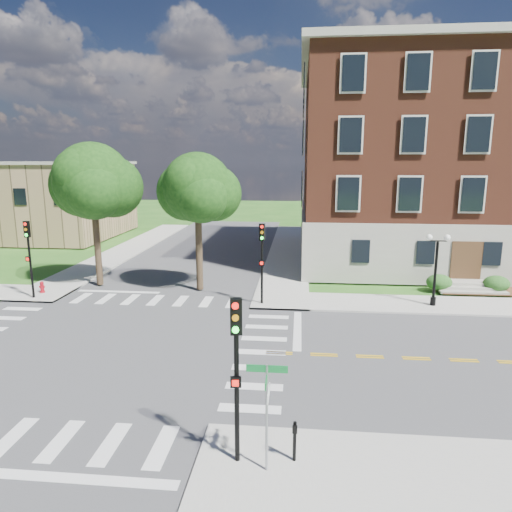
# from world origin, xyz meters

# --- Properties ---
(ground) EXTENTS (160.00, 160.00, 0.00)m
(ground) POSITION_xyz_m (0.00, 0.00, 0.00)
(ground) COLOR #255818
(ground) RESTS_ON ground
(road_ew) EXTENTS (90.00, 12.00, 0.01)m
(road_ew) POSITION_xyz_m (0.00, 0.00, 0.01)
(road_ew) COLOR #3D3D3F
(road_ew) RESTS_ON ground
(road_ns) EXTENTS (12.00, 90.00, 0.01)m
(road_ns) POSITION_xyz_m (0.00, 0.00, 0.01)
(road_ns) COLOR #3D3D3F
(road_ns) RESTS_ON ground
(sidewalk_ne) EXTENTS (34.00, 34.00, 0.12)m
(sidewalk_ne) POSITION_xyz_m (15.38, 15.38, 0.06)
(sidewalk_ne) COLOR #9E9B93
(sidewalk_ne) RESTS_ON ground
(sidewalk_nw) EXTENTS (34.00, 34.00, 0.12)m
(sidewalk_nw) POSITION_xyz_m (-15.38, 15.38, 0.06)
(sidewalk_nw) COLOR #9E9B93
(sidewalk_nw) RESTS_ON ground
(crosswalk_east) EXTENTS (2.20, 10.20, 0.02)m
(crosswalk_east) POSITION_xyz_m (7.20, 0.00, 0.00)
(crosswalk_east) COLOR silver
(crosswalk_east) RESTS_ON ground
(stop_bar_east) EXTENTS (0.40, 5.50, 0.00)m
(stop_bar_east) POSITION_xyz_m (8.80, 3.00, 0.00)
(stop_bar_east) COLOR silver
(stop_bar_east) RESTS_ON ground
(main_building) EXTENTS (30.60, 22.40, 16.50)m
(main_building) POSITION_xyz_m (24.00, 21.99, 8.34)
(main_building) COLOR gray
(main_building) RESTS_ON ground
(secondary_building) EXTENTS (20.40, 15.40, 8.30)m
(secondary_building) POSITION_xyz_m (-22.00, 30.00, 4.28)
(secondary_building) COLOR olive
(secondary_building) RESTS_ON ground
(tree_c) EXTENTS (5.10, 5.10, 9.59)m
(tree_c) POSITION_xyz_m (-4.86, 10.13, 7.13)
(tree_c) COLOR #332619
(tree_c) RESTS_ON ground
(tree_d) EXTENTS (4.46, 4.46, 8.93)m
(tree_d) POSITION_xyz_m (2.28, 9.62, 6.77)
(tree_d) COLOR #332619
(tree_d) RESTS_ON ground
(traffic_signal_se) EXTENTS (0.35, 0.40, 4.80)m
(traffic_signal_se) POSITION_xyz_m (7.17, -7.75, 3.19)
(traffic_signal_se) COLOR black
(traffic_signal_se) RESTS_ON ground
(traffic_signal_ne) EXTENTS (0.35, 0.40, 4.80)m
(traffic_signal_ne) POSITION_xyz_m (6.64, 6.94, 3.19)
(traffic_signal_ne) COLOR black
(traffic_signal_ne) RESTS_ON ground
(traffic_signal_nw) EXTENTS (0.36, 0.41, 4.80)m
(traffic_signal_nw) POSITION_xyz_m (-7.64, 6.70, 3.19)
(traffic_signal_nw) COLOR black
(traffic_signal_nw) RESTS_ON ground
(twin_lamp_west) EXTENTS (1.36, 0.36, 4.23)m
(twin_lamp_west) POSITION_xyz_m (16.73, 7.52, 2.52)
(twin_lamp_west) COLOR black
(twin_lamp_west) RESTS_ON ground
(street_sign_pole) EXTENTS (1.10, 1.10, 3.10)m
(street_sign_pole) POSITION_xyz_m (8.03, -8.07, 2.31)
(street_sign_pole) COLOR gray
(street_sign_pole) RESTS_ON ground
(push_button_post) EXTENTS (0.14, 0.21, 1.20)m
(push_button_post) POSITION_xyz_m (8.78, -7.61, 0.80)
(push_button_post) COLOR black
(push_button_post) RESTS_ON ground
(fire_hydrant) EXTENTS (0.35, 0.35, 0.75)m
(fire_hydrant) POSITION_xyz_m (-7.69, 7.79, 0.46)
(fire_hydrant) COLOR maroon
(fire_hydrant) RESTS_ON ground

